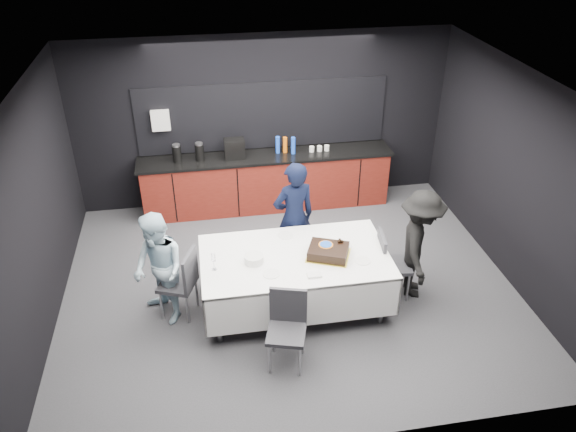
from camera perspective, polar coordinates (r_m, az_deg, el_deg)
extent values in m
plane|color=#404145|center=(7.71, 0.13, -7.06)|extent=(6.00, 6.00, 0.00)
cube|color=white|center=(6.36, 0.16, 13.12)|extent=(6.00, 5.00, 0.04)
cube|color=black|center=(9.16, -2.57, 9.61)|extent=(6.00, 0.04, 2.80)
cube|color=black|center=(4.95, 5.20, -12.07)|extent=(6.00, 0.04, 2.80)
cube|color=black|center=(7.12, -24.37, -0.13)|extent=(0.04, 5.00, 2.80)
cube|color=black|center=(7.95, 22.02, 3.69)|extent=(0.04, 5.00, 2.80)
cube|color=#58140E|center=(9.29, -2.19, 3.48)|extent=(4.00, 0.60, 0.90)
cube|color=black|center=(9.08, -2.25, 6.10)|extent=(4.10, 0.64, 0.04)
cube|color=black|center=(9.11, -2.57, 10.15)|extent=(4.00, 0.03, 1.10)
cube|color=white|center=(9.00, -12.82, 9.47)|extent=(0.28, 0.12, 0.32)
cylinder|color=black|center=(8.97, -11.22, 6.22)|extent=(0.14, 0.14, 0.26)
cylinder|color=black|center=(8.96, -8.98, 6.42)|extent=(0.14, 0.14, 0.26)
cube|color=black|center=(8.97, -5.46, 6.83)|extent=(0.32, 0.24, 0.30)
cylinder|color=blue|center=(9.09, -1.05, 7.24)|extent=(0.07, 0.07, 0.28)
cylinder|color=orange|center=(9.11, -0.30, 7.24)|extent=(0.07, 0.07, 0.26)
cylinder|color=blue|center=(9.06, 0.53, 7.17)|extent=(0.07, 0.07, 0.28)
cylinder|color=white|center=(9.17, 2.42, 6.81)|extent=(0.08, 0.08, 0.09)
cylinder|color=white|center=(9.20, 3.22, 6.86)|extent=(0.08, 0.08, 0.09)
cylinder|color=white|center=(9.22, 3.95, 6.91)|extent=(0.08, 0.08, 0.09)
cylinder|color=#99999E|center=(8.91, -11.31, 7.06)|extent=(0.12, 0.12, 0.03)
cylinder|color=#99999E|center=(8.90, -9.05, 7.26)|extent=(0.12, 0.12, 0.03)
cylinder|color=#99999E|center=(6.71, -7.11, -10.10)|extent=(0.06, 0.06, 0.75)
cylinder|color=#99999E|center=(7.49, -7.59, -5.09)|extent=(0.06, 0.06, 0.75)
cylinder|color=#99999E|center=(7.01, 9.58, -8.21)|extent=(0.06, 0.06, 0.75)
cylinder|color=#99999E|center=(7.76, 7.31, -3.61)|extent=(0.06, 0.06, 0.75)
cube|color=white|center=(6.94, 0.70, -4.17)|extent=(2.32, 1.32, 0.04)
cube|color=white|center=(6.60, 1.71, -9.28)|extent=(2.32, 0.02, 0.55)
cube|color=white|center=(7.61, -0.19, -2.99)|extent=(2.32, 0.02, 0.55)
cube|color=white|center=(7.02, -8.66, -6.80)|extent=(0.02, 1.32, 0.55)
cube|color=white|center=(7.35, 9.57, -4.91)|extent=(0.02, 1.32, 0.55)
cube|color=yellow|center=(6.93, 4.10, -4.02)|extent=(0.63, 0.58, 0.01)
cube|color=black|center=(6.90, 4.12, -3.63)|extent=(0.58, 0.53, 0.10)
cube|color=black|center=(6.87, 4.14, -3.23)|extent=(0.58, 0.53, 0.01)
cylinder|color=orange|center=(6.91, 3.86, -2.92)|extent=(0.18, 0.18, 0.00)
cylinder|color=blue|center=(6.90, 3.86, -2.89)|extent=(0.15, 0.15, 0.01)
sphere|color=black|center=(6.99, 5.35, -2.37)|extent=(0.04, 0.04, 0.04)
sphere|color=black|center=(6.96, 5.59, -2.54)|extent=(0.04, 0.04, 0.04)
sphere|color=black|center=(6.95, 5.28, -2.57)|extent=(0.04, 0.04, 0.04)
cylinder|color=white|center=(6.80, -3.49, -4.36)|extent=(0.24, 0.24, 0.10)
cylinder|color=white|center=(6.62, -1.72, -5.89)|extent=(0.20, 0.20, 0.01)
cylinder|color=white|center=(7.13, 5.67, -3.02)|extent=(0.21, 0.21, 0.01)
cylinder|color=white|center=(6.89, 7.60, -4.53)|extent=(0.19, 0.19, 0.01)
cylinder|color=white|center=(7.29, -0.28, -1.98)|extent=(0.21, 0.21, 0.01)
cube|color=white|center=(6.59, 2.69, -6.00)|extent=(0.17, 0.11, 0.03)
cylinder|color=white|center=(6.75, -7.51, -5.38)|extent=(0.06, 0.06, 0.00)
cylinder|color=white|center=(6.72, -7.54, -4.95)|extent=(0.01, 0.01, 0.12)
cylinder|color=white|center=(6.65, -7.61, -4.19)|extent=(0.05, 0.05, 0.10)
cube|color=#303036|center=(7.14, -11.17, -6.78)|extent=(0.54, 0.54, 0.05)
cube|color=#303036|center=(6.93, -9.91, -5.37)|extent=(0.19, 0.41, 0.45)
cylinder|color=#99999E|center=(7.46, -11.74, -7.20)|extent=(0.03, 0.03, 0.44)
cylinder|color=#99999E|center=(7.23, -12.74, -8.82)|extent=(0.03, 0.03, 0.44)
cylinder|color=#99999E|center=(7.35, -9.27, -7.58)|extent=(0.03, 0.03, 0.44)
cylinder|color=#99999E|center=(7.11, -10.19, -9.25)|extent=(0.03, 0.03, 0.44)
cube|color=#303036|center=(7.44, 10.71, -4.95)|extent=(0.47, 0.47, 0.05)
cube|color=#303036|center=(7.26, 9.44, -3.43)|extent=(0.09, 0.42, 0.45)
cylinder|color=#99999E|center=(7.49, 12.09, -7.07)|extent=(0.03, 0.03, 0.44)
cylinder|color=#99999E|center=(7.75, 11.51, -5.52)|extent=(0.03, 0.03, 0.44)
cylinder|color=#99999E|center=(7.41, 9.53, -7.22)|extent=(0.03, 0.03, 0.44)
cylinder|color=#99999E|center=(7.68, 9.04, -5.64)|extent=(0.03, 0.03, 0.44)
cube|color=#303036|center=(6.34, -0.17, -11.85)|extent=(0.52, 0.52, 0.05)
cube|color=#303036|center=(6.31, 0.03, -9.02)|extent=(0.41, 0.16, 0.45)
cylinder|color=#99999E|center=(6.40, -1.91, -14.26)|extent=(0.03, 0.03, 0.44)
cylinder|color=#99999E|center=(6.37, 1.22, -14.51)|extent=(0.03, 0.03, 0.44)
cylinder|color=#99999E|center=(6.64, -1.49, -12.18)|extent=(0.03, 0.03, 0.44)
cylinder|color=#99999E|center=(6.61, 1.51, -12.41)|extent=(0.03, 0.03, 0.44)
imported|color=black|center=(7.59, 0.60, -0.17)|extent=(0.67, 0.52, 1.64)
imported|color=silver|center=(6.94, -12.97, -5.30)|extent=(0.85, 0.90, 1.48)
imported|color=black|center=(7.36, 13.17, -2.84)|extent=(0.84, 1.10, 1.51)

